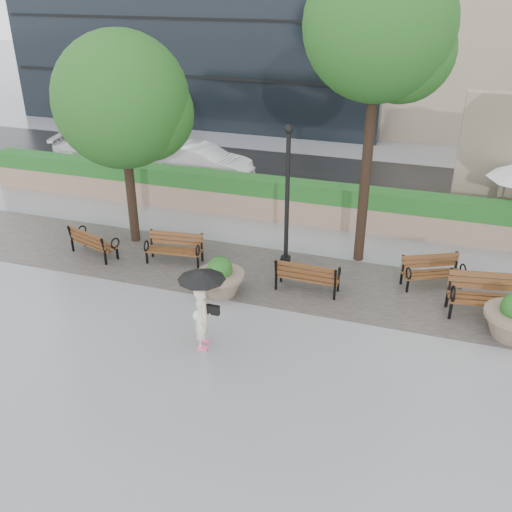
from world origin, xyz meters
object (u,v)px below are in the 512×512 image
(bench_1, at_px, (175,255))
(car_right, at_px, (201,162))
(bench_3, at_px, (431,278))
(lamppost, at_px, (287,208))
(car_left, at_px, (103,150))
(bench_2, at_px, (307,282))
(bench_4, at_px, (489,305))
(bench_0, at_px, (94,248))
(planter_left, at_px, (220,280))
(pedestrian, at_px, (202,301))

(bench_1, xyz_separation_m, car_right, (-2.23, 7.10, 0.43))
(bench_3, height_order, car_right, car_right)
(lamppost, relative_size, car_left, 0.95)
(bench_2, distance_m, bench_4, 4.43)
(bench_1, bearing_deg, bench_3, 0.09)
(bench_0, bearing_deg, planter_left, -173.87)
(bench_2, bearing_deg, bench_0, 0.53)
(bench_1, height_order, bench_2, bench_2)
(planter_left, distance_m, car_right, 9.30)
(bench_2, height_order, car_left, car_left)
(bench_3, bearing_deg, car_left, 128.26)
(lamppost, distance_m, car_left, 12.06)
(bench_0, xyz_separation_m, lamppost, (5.48, 1.10, 1.52))
(bench_3, height_order, bench_4, bench_4)
(bench_1, distance_m, lamppost, 3.50)
(bench_0, relative_size, pedestrian, 0.87)
(bench_0, distance_m, car_left, 9.00)
(bench_0, bearing_deg, lamppost, -150.45)
(bench_2, xyz_separation_m, car_left, (-10.87, 7.87, 0.35))
(bench_1, xyz_separation_m, car_left, (-6.91, 7.48, 0.36))
(bench_0, height_order, car_left, car_left)
(bench_0, bearing_deg, bench_1, -154.20)
(bench_4, bearing_deg, bench_1, 169.04)
(bench_0, height_order, planter_left, planter_left)
(bench_0, bearing_deg, bench_2, -162.46)
(bench_1, bearing_deg, pedestrian, -62.64)
(bench_1, height_order, car_left, car_left)
(car_right, bearing_deg, planter_left, -151.27)
(bench_0, bearing_deg, pedestrian, 164.94)
(lamppost, xyz_separation_m, pedestrian, (-0.69, -4.24, -0.62))
(bench_0, xyz_separation_m, bench_4, (10.82, 0.12, 0.07))
(car_right, bearing_deg, bench_4, -122.01)
(car_left, bearing_deg, bench_0, -162.17)
(bench_2, relative_size, planter_left, 1.32)
(bench_0, bearing_deg, bench_3, -154.61)
(bench_3, bearing_deg, lamppost, 154.99)
(bench_2, height_order, planter_left, planter_left)
(bench_2, relative_size, car_left, 0.39)
(lamppost, bearing_deg, planter_left, -120.16)
(bench_1, height_order, car_right, car_right)
(bench_3, xyz_separation_m, bench_4, (1.38, -1.07, 0.06))
(bench_4, bearing_deg, bench_3, 132.55)
(bench_0, xyz_separation_m, bench_3, (9.44, 1.20, 0.00))
(bench_4, xyz_separation_m, car_right, (-10.62, 7.30, 0.37))
(car_right, relative_size, pedestrian, 2.19)
(bench_1, relative_size, car_left, 0.39)
(bench_1, height_order, lamppost, lamppost)
(lamppost, xyz_separation_m, car_right, (-5.28, 6.32, -1.09))
(bench_2, relative_size, bench_3, 0.99)
(bench_0, bearing_deg, bench_4, -161.18)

